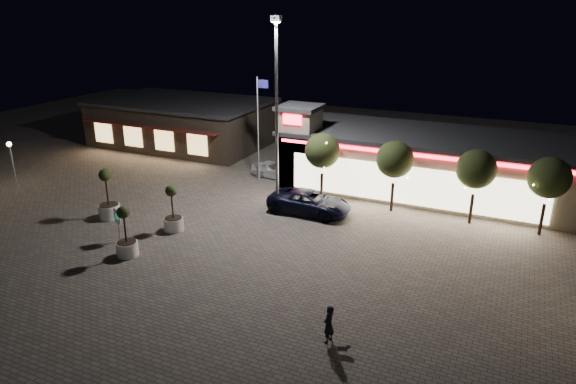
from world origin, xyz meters
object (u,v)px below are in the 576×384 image
at_px(pickup_truck, 309,202).
at_px(planter_mid, 126,240).
at_px(white_sedan, 275,170).
at_px(valet_sign, 118,219).
at_px(pedestrian, 329,324).
at_px(planter_left, 109,203).

height_order(pickup_truck, planter_mid, planter_mid).
bearing_deg(pickup_truck, white_sedan, 43.55).
bearing_deg(pickup_truck, valet_sign, 136.31).
bearing_deg(planter_mid, white_sedan, 84.61).
relative_size(pedestrian, planter_left, 0.50).
relative_size(white_sedan, pedestrian, 2.33).
bearing_deg(pedestrian, valet_sign, -93.07).
xyz_separation_m(white_sedan, pedestrian, (11.24, -18.10, 0.17)).
bearing_deg(pedestrian, planter_left, -97.98).
distance_m(planter_left, planter_mid, 5.87).
relative_size(pickup_truck, planter_left, 1.65).
bearing_deg(planter_mid, pickup_truck, 55.46).
relative_size(white_sedan, planter_left, 1.17).
bearing_deg(pickup_truck, planter_left, 118.99).
distance_m(pickup_truck, pedestrian, 13.80).
relative_size(pedestrian, valet_sign, 0.83).
xyz_separation_m(planter_left, valet_sign, (2.99, -2.44, 0.37)).
xyz_separation_m(pedestrian, valet_sign, (-14.32, 3.85, 0.57)).
distance_m(white_sedan, planter_left, 13.28).
xyz_separation_m(pickup_truck, valet_sign, (-8.36, -8.59, 0.64)).
xyz_separation_m(planter_left, planter_mid, (4.61, -3.64, -0.13)).
bearing_deg(valet_sign, planter_mid, -36.56).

